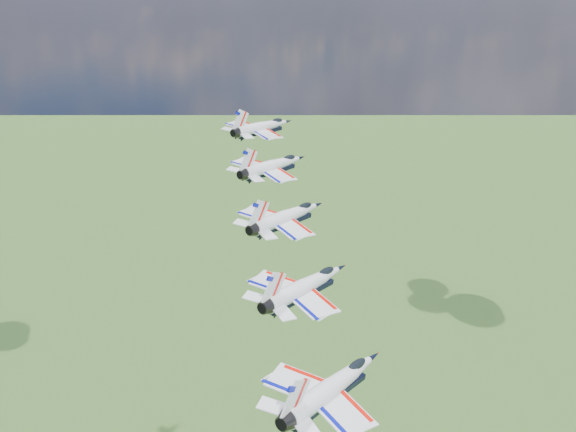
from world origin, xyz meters
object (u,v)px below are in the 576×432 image
Objects in this scene: jet_2 at (288,216)px; jet_3 at (307,285)px; jet_1 at (274,165)px; jet_4 at (334,385)px; jet_0 at (263,127)px.

jet_3 is (9.20, -9.33, -2.67)m from jet_2.
jet_4 is (27.61, -27.99, -8.02)m from jet_1.
jet_0 is 13.37m from jet_1.
jet_3 is at bearing -41.56° from jet_0.
jet_0 reaches higher than jet_1.
jet_0 reaches higher than jet_3.
jet_4 is at bearing -41.56° from jet_1.
jet_4 is at bearing -41.56° from jet_2.
jet_3 is 1.00× the size of jet_4.
jet_1 is 1.00× the size of jet_4.
jet_2 is at bearing 138.44° from jet_4.
jet_1 is at bearing 138.44° from jet_3.
jet_4 is (9.20, -9.33, -2.67)m from jet_3.
jet_0 is 53.50m from jet_4.
jet_2 is 13.37m from jet_3.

